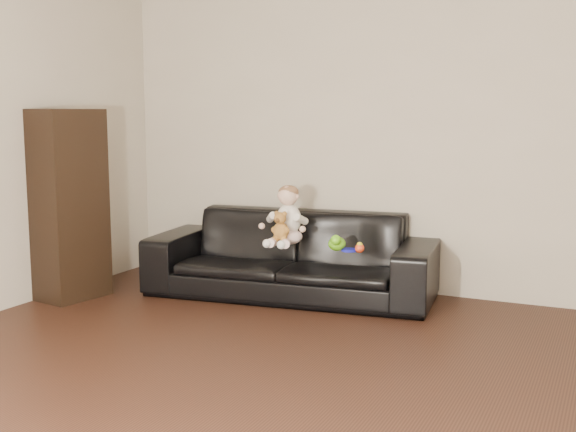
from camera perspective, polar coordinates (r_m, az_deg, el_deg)
The scene contains 10 objects.
floor at distance 3.50m, azimuth -3.81°, elevation -15.99°, with size 5.50×5.50×0.00m, color black.
wall_back at distance 5.75m, azimuth 9.48°, elevation 6.79°, with size 5.00×5.00×0.00m, color beige.
sofa at distance 5.66m, azimuth 0.27°, elevation -3.08°, with size 2.22×0.87×0.65m, color black.
cabinet at distance 5.78m, azimuth -16.94°, elevation 0.86°, with size 0.36×0.50×1.46m, color black.
shelf_item at distance 5.74m, azimuth -16.92°, elevation 4.09°, with size 0.18×0.25×0.28m, color silver.
baby at distance 5.49m, azimuth -0.06°, elevation -0.21°, with size 0.34×0.41×0.46m.
teddy_bear at distance 5.37m, azimuth -0.59°, elevation -0.84°, with size 0.13×0.13×0.22m.
toy_green at distance 5.29m, azimuth 3.89°, elevation -2.20°, with size 0.13×0.15×0.10m, color #65CC18.
toy_rattle at distance 5.22m, azimuth 5.68°, elevation -2.55°, with size 0.07×0.07×0.07m, color red.
toy_blue_disc at distance 5.29m, azimuth 4.86°, elevation -2.70°, with size 0.11×0.11×0.02m, color #191CCE.
Camera 1 is at (1.55, -2.79, 1.43)m, focal length 45.00 mm.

